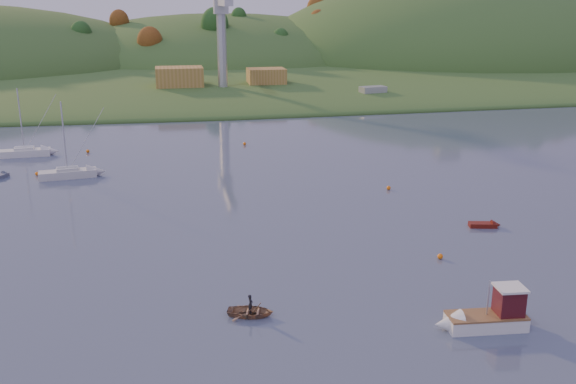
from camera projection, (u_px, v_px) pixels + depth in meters
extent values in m
plane|color=#363E59|center=(382.00, 382.00, 38.67)|extent=(500.00, 500.00, 0.00)
cube|color=#365421|center=(192.00, 59.00, 255.01)|extent=(620.00, 220.00, 1.50)
ellipsoid|color=#365421|center=(202.00, 77.00, 193.87)|extent=(640.00, 150.00, 7.00)
ellipsoid|color=#365421|center=(222.00, 63.00, 238.03)|extent=(140.00, 120.00, 36.00)
ellipsoid|color=#365421|center=(453.00, 63.00, 239.52)|extent=(150.00, 130.00, 60.00)
cube|color=slate|center=(235.00, 92.00, 154.00)|extent=(42.00, 16.00, 2.40)
cube|color=#A57D37|center=(179.00, 77.00, 151.53)|extent=(11.00, 8.00, 4.80)
cube|color=#A57D37|center=(266.00, 77.00, 156.43)|extent=(9.00, 7.00, 4.00)
cylinder|color=#B7B7BC|center=(222.00, 49.00, 148.65)|extent=(2.20, 2.20, 18.00)
cube|color=#B7B7BC|center=(221.00, 7.00, 145.94)|extent=(3.20, 3.20, 3.20)
cube|color=#B7B7BC|center=(225.00, 2.00, 137.19)|extent=(1.80, 18.00, 1.60)
cube|color=#B7B7BC|center=(219.00, 2.00, 150.36)|extent=(1.80, 10.00, 1.60)
cube|color=white|center=(486.00, 322.00, 44.94)|extent=(5.66, 2.43, 0.99)
cone|color=white|center=(448.00, 324.00, 44.65)|extent=(2.09, 2.14, 1.99)
cube|color=brown|center=(487.00, 315.00, 44.80)|extent=(5.67, 2.48, 0.13)
cube|color=#461016|center=(509.00, 301.00, 44.68)|extent=(1.90, 1.80, 1.99)
cube|color=white|center=(511.00, 288.00, 44.38)|extent=(2.13, 2.03, 0.17)
cylinder|color=silver|center=(488.00, 298.00, 44.42)|extent=(0.10, 0.10, 2.65)
cube|color=silver|center=(25.00, 153.00, 95.05)|extent=(7.38, 2.70, 1.00)
cube|color=silver|center=(24.00, 149.00, 94.89)|extent=(2.83, 1.82, 0.63)
cylinder|color=silver|center=(21.00, 119.00, 93.61)|extent=(0.18, 0.18, 9.06)
cylinder|color=silver|center=(24.00, 148.00, 94.82)|extent=(2.90, 0.33, 0.12)
cylinder|color=silver|center=(24.00, 147.00, 94.79)|extent=(2.56, 0.55, 0.36)
cube|color=silver|center=(68.00, 174.00, 83.44)|extent=(7.40, 3.11, 0.99)
cube|color=silver|center=(67.00, 170.00, 83.29)|extent=(2.89, 1.97, 0.63)
cylinder|color=silver|center=(64.00, 136.00, 82.02)|extent=(0.18, 0.18, 8.97)
cylinder|color=silver|center=(67.00, 168.00, 83.21)|extent=(2.86, 0.51, 0.12)
cylinder|color=silver|center=(67.00, 167.00, 83.19)|extent=(2.54, 0.70, 0.36)
imported|color=#957052|center=(251.00, 312.00, 46.76)|extent=(3.92, 3.26, 0.70)
imported|color=black|center=(250.00, 307.00, 46.65)|extent=(0.48, 0.60, 1.44)
cube|color=#5A140C|center=(483.00, 225.00, 65.26)|extent=(2.90, 1.66, 0.46)
cone|color=#5A140C|center=(496.00, 225.00, 65.23)|extent=(1.17, 1.27, 1.09)
cone|color=slate|center=(6.00, 174.00, 84.46)|extent=(1.38, 1.30, 1.09)
cube|color=slate|center=(373.00, 98.00, 146.43)|extent=(14.30, 7.41, 1.75)
cube|color=#B7B7BC|center=(373.00, 92.00, 146.01)|extent=(6.29, 3.99, 2.33)
sphere|color=orange|center=(440.00, 256.00, 57.13)|extent=(0.50, 0.50, 0.50)
sphere|color=orange|center=(389.00, 188.00, 78.12)|extent=(0.50, 0.50, 0.50)
sphere|color=orange|center=(37.00, 174.00, 84.51)|extent=(0.50, 0.50, 0.50)
sphere|color=orange|center=(88.00, 151.00, 97.26)|extent=(0.50, 0.50, 0.50)
sphere|color=orange|center=(245.00, 144.00, 102.34)|extent=(0.50, 0.50, 0.50)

